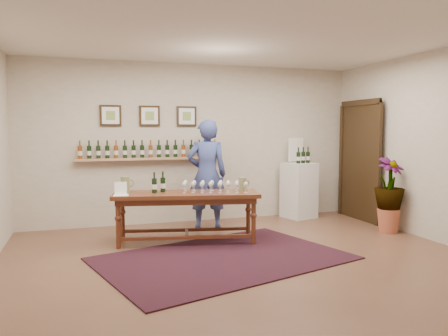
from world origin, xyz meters
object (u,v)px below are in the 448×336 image
object	(u,v)px
display_pedestal	(299,190)
person	(207,174)
potted_plant	(389,195)
tasting_table	(186,200)

from	to	relation	value
display_pedestal	person	size ratio (longest dim) A/B	0.57
display_pedestal	potted_plant	bearing A→B (deg)	-62.49
person	potted_plant	bearing A→B (deg)	167.78
display_pedestal	tasting_table	bearing A→B (deg)	-154.61
tasting_table	potted_plant	bearing A→B (deg)	5.22
tasting_table	display_pedestal	bearing A→B (deg)	37.39
tasting_table	potted_plant	world-z (taller)	potted_plant
potted_plant	display_pedestal	bearing A→B (deg)	117.51
potted_plant	person	size ratio (longest dim) A/B	0.58
potted_plant	person	distance (m)	2.95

